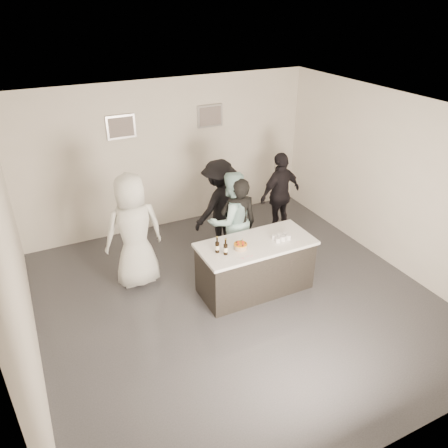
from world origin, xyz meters
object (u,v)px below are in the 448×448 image
Objects in this scene: cake at (240,247)px; person_main_blue at (231,221)px; bar_counter at (255,266)px; person_guest_right at (280,194)px; person_guest_back at (219,205)px; beer_bottle_b at (226,247)px; person_guest_left at (134,231)px; beer_bottle_a at (217,245)px; person_main_black at (238,225)px.

person_main_blue is (0.30, 0.91, -0.04)m from cake.
bar_counter is 1.09× the size of person_guest_right.
beer_bottle_b is at bearing 46.37° from person_guest_back.
person_guest_back is at bearing -165.90° from person_guest_left.
person_guest_left is 1.15× the size of person_guest_right.
person_guest_right reaches higher than cake.
beer_bottle_a is (-0.36, 0.07, 0.09)m from cake.
person_guest_back reaches higher than beer_bottle_b.
bar_counter is at bearing 147.07° from person_guest_left.
person_main_black is at bearing 168.13° from person_guest_left.
beer_bottle_a is 0.15× the size of person_guest_back.
beer_bottle_a is at bearing 23.17° from person_guest_right.
beer_bottle_b reaches higher than cake.
beer_bottle_b is (-0.28, -0.04, 0.09)m from cake.
person_guest_left reaches higher than person_guest_back.
person_main_black is at bearing 64.46° from cake.
person_main_black is at bearing 17.70° from person_guest_right.
bar_counter is 7.15× the size of beer_bottle_a.
bar_counter is at bearing 9.74° from cake.
person_main_black reaches higher than cake.
person_guest_right is at bearing -139.66° from person_main_black.
beer_bottle_b is 0.15× the size of person_guest_back.
person_main_blue reaches higher than person_main_black.
person_guest_right is (1.41, 0.64, -0.04)m from person_main_blue.
person_guest_back reaches higher than person_main_black.
person_guest_right is at bearing -159.55° from person_main_blue.
cake is 0.81× the size of beer_bottle_b.
beer_bottle_a is 0.14m from beer_bottle_b.
beer_bottle_b is 1.12m from person_main_blue.
person_guest_back is at bearing -101.53° from person_main_blue.
cake is 0.12× the size of person_main_blue.
person_main_black is (0.06, 0.72, 0.41)m from bar_counter.
person_main_black is at bearing 51.50° from beer_bottle_b.
person_guest_left is (-1.73, 0.35, 0.12)m from person_main_black.
cake is at bearing 74.94° from person_main_black.
bar_counter is at bearing 65.85° from person_guest_back.
person_guest_back reaches higher than cake.
person_guest_left reaches higher than beer_bottle_a.
beer_bottle_b reaches higher than bar_counter.
person_guest_left is at bearing -1.12° from person_main_black.
person_main_blue is at bearing -52.96° from person_main_black.
person_main_black reaches higher than beer_bottle_b.
bar_counter is 1.06× the size of person_guest_back.
person_main_black is 1.01× the size of person_guest_right.
person_guest_left is (-1.36, 1.12, 0.04)m from cake.
cake is at bearing 8.46° from beer_bottle_b.
person_main_blue is at bearing 51.62° from beer_bottle_a.
person_guest_right is 0.97× the size of person_guest_back.
person_guest_left is 1.11× the size of person_guest_back.
person_guest_right is (2.08, 1.47, -0.17)m from beer_bottle_a.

